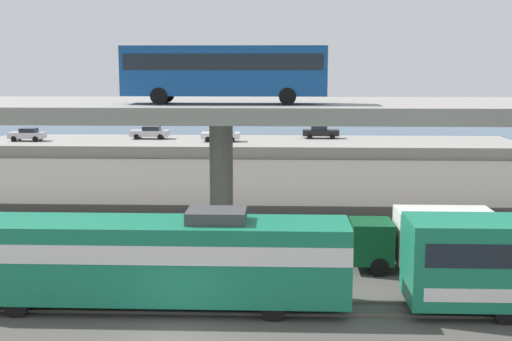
# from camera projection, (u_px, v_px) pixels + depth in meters

# --- Properties ---
(rail_strip_near) EXTENTS (110.00, 0.12, 0.12)m
(rail_strip_near) POSITION_uv_depth(u_px,v_px,m) (185.00, 313.00, 27.39)
(rail_strip_near) COLOR #59544C
(rail_strip_near) RESTS_ON ground_plane
(rail_strip_far) EXTENTS (110.00, 0.12, 0.12)m
(rail_strip_far) POSITION_uv_depth(u_px,v_px,m) (190.00, 300.00, 28.92)
(rail_strip_far) COLOR #59544C
(rail_strip_far) RESTS_ON ground_plane
(train_locomotive) EXTENTS (17.59, 3.04, 4.18)m
(train_locomotive) POSITION_uv_depth(u_px,v_px,m) (129.00, 256.00, 27.92)
(train_locomotive) COLOR #197A56
(train_locomotive) RESTS_ON ground_plane
(highway_overpass) EXTENTS (96.00, 12.95, 7.70)m
(highway_overpass) POSITION_uv_depth(u_px,v_px,m) (221.00, 111.00, 42.86)
(highway_overpass) COLOR gray
(highway_overpass) RESTS_ON ground_plane
(transit_bus_on_overpass) EXTENTS (12.00, 2.68, 3.40)m
(transit_bus_on_overpass) POSITION_uv_depth(u_px,v_px,m) (225.00, 69.00, 39.93)
(transit_bus_on_overpass) COLOR #14478C
(transit_bus_on_overpass) RESTS_ON highway_overpass
(service_truck_west) EXTENTS (6.80, 2.46, 3.04)m
(service_truck_west) POSITION_uv_depth(u_px,v_px,m) (425.00, 238.00, 33.09)
(service_truck_west) COLOR #0C4C26
(service_truck_west) RESTS_ON ground_plane
(pier_parking_lot) EXTENTS (61.26, 12.49, 1.29)m
(pier_parking_lot) POSITION_uv_depth(u_px,v_px,m) (249.00, 146.00, 78.41)
(pier_parking_lot) COLOR gray
(pier_parking_lot) RESTS_ON ground_plane
(parked_car_0) EXTENTS (4.02, 1.87, 1.50)m
(parked_car_0) POSITION_uv_depth(u_px,v_px,m) (27.00, 134.00, 77.75)
(parked_car_0) COLOR #B7B7BC
(parked_car_0) RESTS_ON pier_parking_lot
(parked_car_1) EXTENTS (4.38, 1.99, 1.50)m
(parked_car_1) POSITION_uv_depth(u_px,v_px,m) (221.00, 135.00, 77.34)
(parked_car_1) COLOR silver
(parked_car_1) RESTS_ON pier_parking_lot
(parked_car_2) EXTENTS (4.52, 1.98, 1.50)m
(parked_car_2) POSITION_uv_depth(u_px,v_px,m) (150.00, 132.00, 80.09)
(parked_car_2) COLOR #B7B7BC
(parked_car_2) RESTS_ON pier_parking_lot
(parked_car_3) EXTENTS (4.29, 1.89, 1.50)m
(parked_car_3) POSITION_uv_depth(u_px,v_px,m) (320.00, 132.00, 80.65)
(parked_car_3) COLOR black
(parked_car_3) RESTS_ON pier_parking_lot
(harbor_water) EXTENTS (140.00, 36.00, 0.01)m
(harbor_water) POSITION_uv_depth(u_px,v_px,m) (256.00, 132.00, 101.21)
(harbor_water) COLOR #385B7A
(harbor_water) RESTS_ON ground_plane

